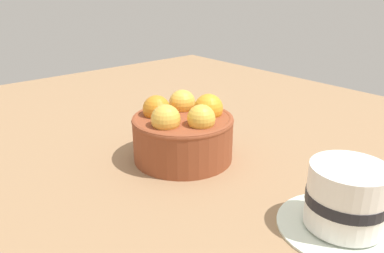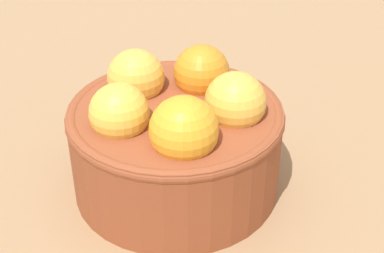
% 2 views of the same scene
% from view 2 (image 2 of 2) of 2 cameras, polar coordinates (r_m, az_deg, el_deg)
% --- Properties ---
extents(ground_plane, '(1.35, 1.19, 0.03)m').
position_cam_2_polar(ground_plane, '(0.46, -1.53, -7.36)').
color(ground_plane, '#997551').
extents(terracotta_bowl, '(0.16, 0.16, 0.10)m').
position_cam_2_polar(terracotta_bowl, '(0.42, -1.63, -0.98)').
color(terracotta_bowl, brown).
rests_on(terracotta_bowl, ground_plane).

